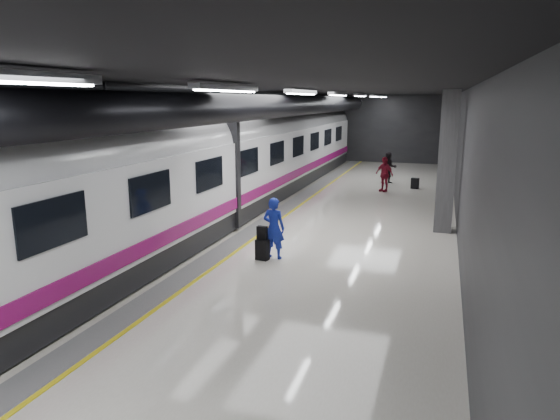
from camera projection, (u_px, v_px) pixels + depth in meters
The scene contains 9 objects.
ground at pixel (291, 235), 15.77m from camera, with size 40.00×40.00×0.00m, color silver.
platform_hall at pixel (291, 120), 15.98m from camera, with size 10.02×40.02×4.51m.
train at pixel (196, 166), 16.31m from camera, with size 3.05×38.00×4.05m.
traveler_main at pixel (274, 228), 13.31m from camera, with size 0.61×0.40×1.66m, color #1A21C4.
suitcase_main at pixel (262, 250), 13.28m from camera, with size 0.34×0.21×0.55m, color black.
shoulder_bag at pixel (262, 233), 13.21m from camera, with size 0.27×0.14×0.36m, color black.
traveler_far_a at pixel (389, 168), 25.37m from camera, with size 0.78×0.60×1.60m, color black.
traveler_far_b at pixel (384, 174), 23.11m from camera, with size 0.95×0.39×1.62m, color maroon.
suitcase_far at pixel (415, 183), 23.93m from camera, with size 0.35×0.23×0.52m, color black.
Camera 1 is at (4.41, -14.58, 4.18)m, focal length 32.00 mm.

